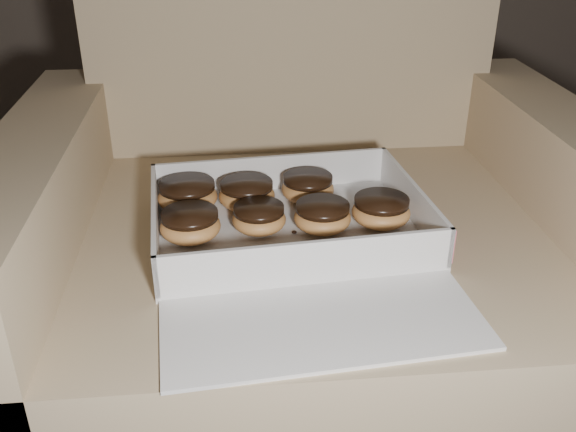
{
  "coord_description": "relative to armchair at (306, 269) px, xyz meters",
  "views": [
    {
      "loc": [
        -0.34,
        0.12,
        0.84
      ],
      "look_at": [
        -0.27,
        0.89,
        0.43
      ],
      "focal_mm": 40.0,
      "sensor_mm": 36.0,
      "label": 1
    }
  ],
  "objects": [
    {
      "name": "crumb_b",
      "position": [
        -0.11,
        -0.22,
        0.13
      ],
      "size": [
        0.01,
        0.01,
        0.0
      ],
      "primitive_type": "ellipsoid",
      "color": "black",
      "rests_on": "bakery_box"
    },
    {
      "name": "donut_e",
      "position": [
        -0.18,
        -0.02,
        0.15
      ],
      "size": [
        0.09,
        0.09,
        0.04
      ],
      "color": "#D39649",
      "rests_on": "bakery_box"
    },
    {
      "name": "donut_f",
      "position": [
        -0.09,
        -0.02,
        0.15
      ],
      "size": [
        0.08,
        0.08,
        0.04
      ],
      "color": "#D39649",
      "rests_on": "bakery_box"
    },
    {
      "name": "crumb_c",
      "position": [
        -0.02,
        -0.21,
        0.13
      ],
      "size": [
        0.01,
        0.01,
        0.0
      ],
      "primitive_type": "ellipsoid",
      "color": "black",
      "rests_on": "bakery_box"
    },
    {
      "name": "donut_a",
      "position": [
        -0.0,
        -0.01,
        0.15
      ],
      "size": [
        0.08,
        0.08,
        0.04
      ],
      "color": "#D39649",
      "rests_on": "bakery_box"
    },
    {
      "name": "donut_g",
      "position": [
        -0.17,
        -0.11,
        0.15
      ],
      "size": [
        0.08,
        0.08,
        0.04
      ],
      "color": "#D39649",
      "rests_on": "bakery_box"
    },
    {
      "name": "bakery_box",
      "position": [
        -0.03,
        -0.13,
        0.13
      ],
      "size": [
        0.4,
        0.45,
        0.06
      ],
      "rotation": [
        0.0,
        0.0,
        0.09
      ],
      "color": "silver",
      "rests_on": "armchair"
    },
    {
      "name": "donut_c",
      "position": [
        0.01,
        -0.1,
        0.15
      ],
      "size": [
        0.08,
        0.08,
        0.04
      ],
      "color": "#D39649",
      "rests_on": "bakery_box"
    },
    {
      "name": "crumb_a",
      "position": [
        -0.03,
        -0.11,
        0.13
      ],
      "size": [
        0.01,
        0.01,
        0.0
      ],
      "primitive_type": "ellipsoid",
      "color": "black",
      "rests_on": "bakery_box"
    },
    {
      "name": "donut_d",
      "position": [
        0.09,
        -0.1,
        0.15
      ],
      "size": [
        0.08,
        0.08,
        0.04
      ],
      "color": "#D39649",
      "rests_on": "bakery_box"
    },
    {
      "name": "donut_b",
      "position": [
        -0.08,
        -0.1,
        0.15
      ],
      "size": [
        0.07,
        0.07,
        0.04
      ],
      "color": "#D39649",
      "rests_on": "bakery_box"
    },
    {
      "name": "armchair",
      "position": [
        0.0,
        0.0,
        0.0
      ],
      "size": [
        0.87,
        0.73,
        0.91
      ],
      "color": "tan",
      "rests_on": "floor"
    }
  ]
}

